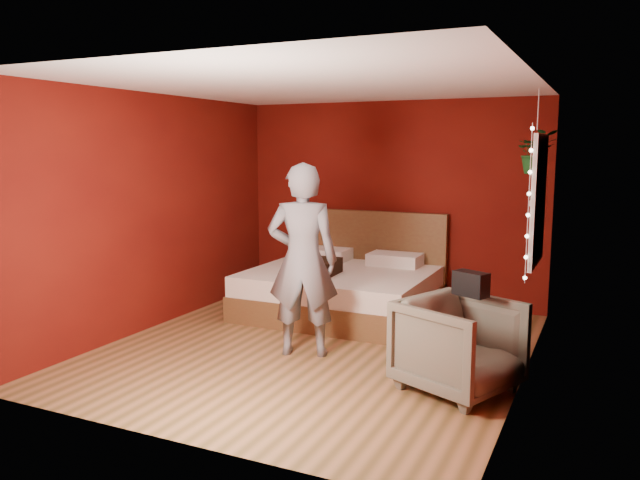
{
  "coord_description": "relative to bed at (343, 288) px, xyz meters",
  "views": [
    {
      "loc": [
        2.62,
        -5.49,
        2.01
      ],
      "look_at": [
        -0.15,
        0.4,
        1.04
      ],
      "focal_mm": 35.0,
      "sensor_mm": 36.0,
      "label": 1
    }
  ],
  "objects": [
    {
      "name": "handbag",
      "position": [
        1.89,
        -1.74,
        0.58
      ],
      "size": [
        0.32,
        0.25,
        0.21
      ],
      "primitive_type": "cube",
      "rotation": [
        0.0,
        0.0,
        -0.44
      ],
      "color": "black",
      "rests_on": "armchair"
    },
    {
      "name": "fairy_lights",
      "position": [
        2.23,
        -1.01,
        1.19
      ],
      "size": [
        0.04,
        0.04,
        1.45
      ],
      "color": "silver",
      "rests_on": "room_walls"
    },
    {
      "name": "window",
      "position": [
        2.26,
        -0.49,
        1.19
      ],
      "size": [
        0.05,
        0.97,
        1.27
      ],
      "color": "white",
      "rests_on": "room_walls"
    },
    {
      "name": "hanging_plant",
      "position": [
        2.17,
        -0.07,
        1.65
      ],
      "size": [
        0.51,
        0.48,
        0.86
      ],
      "color": "silver",
      "rests_on": "room_walls"
    },
    {
      "name": "armchair",
      "position": [
        1.84,
        -1.9,
        0.08
      ],
      "size": [
        1.12,
        1.11,
        0.78
      ],
      "primitive_type": "imported",
      "rotation": [
        0.0,
        0.0,
        1.16
      ],
      "color": "#605D4C",
      "rests_on": "ground"
    },
    {
      "name": "person",
      "position": [
        0.25,
        -1.6,
        0.63
      ],
      "size": [
        0.79,
        0.65,
        1.87
      ],
      "primitive_type": "imported",
      "rotation": [
        0.0,
        0.0,
        3.48
      ],
      "color": "slate",
      "rests_on": "ground"
    },
    {
      "name": "room_walls",
      "position": [
        0.29,
        -1.39,
        1.37
      ],
      "size": [
        4.04,
        4.54,
        2.62
      ],
      "color": "#60120A",
      "rests_on": "ground"
    },
    {
      "name": "throw_pillow",
      "position": [
        -0.19,
        -0.39,
        0.32
      ],
      "size": [
        0.51,
        0.51,
        0.18
      ],
      "primitive_type": "cube",
      "rotation": [
        0.0,
        0.0,
        0.04
      ],
      "color": "black",
      "rests_on": "bed"
    },
    {
      "name": "floor",
      "position": [
        0.29,
        -1.39,
        -0.31
      ],
      "size": [
        4.5,
        4.5,
        0.0
      ],
      "primitive_type": "plane",
      "color": "#9B663E",
      "rests_on": "ground"
    },
    {
      "name": "bed",
      "position": [
        0.0,
        0.0,
        0.0
      ],
      "size": [
        2.15,
        1.83,
        1.18
      ],
      "color": "brown",
      "rests_on": "ground"
    }
  ]
}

